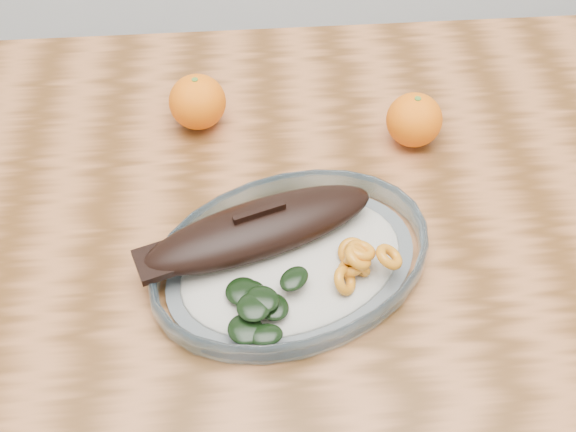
{
  "coord_description": "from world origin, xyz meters",
  "views": [
    {
      "loc": [
        -0.03,
        -0.56,
        1.39
      ],
      "look_at": [
        0.01,
        -0.01,
        0.77
      ],
      "focal_mm": 45.0,
      "sensor_mm": 36.0,
      "label": 1
    }
  ],
  "objects_px": {
    "orange_left": "(197,102)",
    "orange_right": "(414,120)",
    "dining_table": "(281,274)",
    "plated_meal": "(290,256)"
  },
  "relations": [
    {
      "from": "plated_meal",
      "to": "orange_right",
      "type": "relative_size",
      "value": 10.34
    },
    {
      "from": "plated_meal",
      "to": "orange_left",
      "type": "xyz_separation_m",
      "value": [
        -0.1,
        0.25,
        0.02
      ]
    },
    {
      "from": "plated_meal",
      "to": "orange_right",
      "type": "height_order",
      "value": "plated_meal"
    },
    {
      "from": "dining_table",
      "to": "orange_right",
      "type": "bearing_deg",
      "value": 35.73
    },
    {
      "from": "orange_left",
      "to": "orange_right",
      "type": "distance_m",
      "value": 0.28
    },
    {
      "from": "dining_table",
      "to": "orange_left",
      "type": "height_order",
      "value": "orange_left"
    },
    {
      "from": "dining_table",
      "to": "orange_right",
      "type": "height_order",
      "value": "orange_right"
    },
    {
      "from": "orange_left",
      "to": "orange_right",
      "type": "xyz_separation_m",
      "value": [
        0.28,
        -0.06,
        -0.0
      ]
    },
    {
      "from": "plated_meal",
      "to": "dining_table",
      "type": "bearing_deg",
      "value": 74.01
    },
    {
      "from": "orange_left",
      "to": "plated_meal",
      "type": "bearing_deg",
      "value": -67.92
    }
  ]
}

